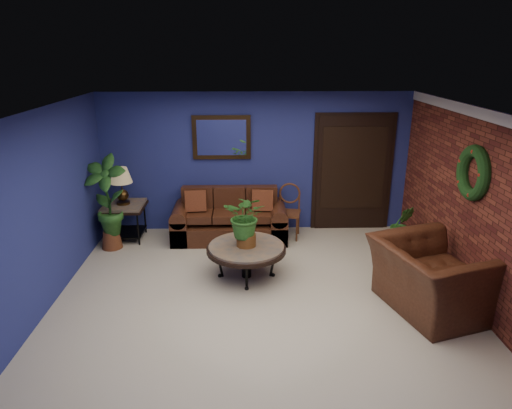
{
  "coord_description": "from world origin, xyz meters",
  "views": [
    {
      "loc": [
        -0.22,
        -5.46,
        3.2
      ],
      "look_at": [
        -0.05,
        0.55,
        1.13
      ],
      "focal_mm": 32.0,
      "sensor_mm": 36.0,
      "label": 1
    }
  ],
  "objects_px": {
    "sofa": "(230,222)",
    "end_table": "(124,212)",
    "armchair": "(432,278)",
    "side_chair": "(289,207)",
    "coffee_table": "(246,249)",
    "table_lamp": "(121,182)"
  },
  "relations": [
    {
      "from": "sofa",
      "to": "end_table",
      "type": "distance_m",
      "value": 1.84
    },
    {
      "from": "sofa",
      "to": "armchair",
      "type": "xyz_separation_m",
      "value": [
        2.62,
        -2.45,
        0.15
      ]
    },
    {
      "from": "end_table",
      "to": "side_chair",
      "type": "relative_size",
      "value": 0.75
    },
    {
      "from": "coffee_table",
      "to": "armchair",
      "type": "xyz_separation_m",
      "value": [
        2.34,
        -0.95,
        0.01
      ]
    },
    {
      "from": "side_chair",
      "to": "armchair",
      "type": "xyz_separation_m",
      "value": [
        1.58,
        -2.49,
        -0.09
      ]
    },
    {
      "from": "sofa",
      "to": "coffee_table",
      "type": "relative_size",
      "value": 1.71
    },
    {
      "from": "coffee_table",
      "to": "table_lamp",
      "type": "bearing_deg",
      "value": 145.05
    },
    {
      "from": "table_lamp",
      "to": "side_chair",
      "type": "relative_size",
      "value": 0.65
    },
    {
      "from": "end_table",
      "to": "side_chair",
      "type": "height_order",
      "value": "side_chair"
    },
    {
      "from": "armchair",
      "to": "coffee_table",
      "type": "bearing_deg",
      "value": 51.02
    },
    {
      "from": "sofa",
      "to": "coffee_table",
      "type": "bearing_deg",
      "value": -79.33
    },
    {
      "from": "sofa",
      "to": "table_lamp",
      "type": "height_order",
      "value": "table_lamp"
    },
    {
      "from": "sofa",
      "to": "side_chair",
      "type": "bearing_deg",
      "value": 2.41
    },
    {
      "from": "table_lamp",
      "to": "side_chair",
      "type": "height_order",
      "value": "table_lamp"
    },
    {
      "from": "coffee_table",
      "to": "side_chair",
      "type": "relative_size",
      "value": 1.22
    },
    {
      "from": "table_lamp",
      "to": "armchair",
      "type": "relative_size",
      "value": 0.45
    },
    {
      "from": "coffee_table",
      "to": "end_table",
      "type": "relative_size",
      "value": 1.63
    },
    {
      "from": "sofa",
      "to": "side_chair",
      "type": "xyz_separation_m",
      "value": [
        1.05,
        0.04,
        0.24
      ]
    },
    {
      "from": "coffee_table",
      "to": "table_lamp",
      "type": "height_order",
      "value": "table_lamp"
    },
    {
      "from": "end_table",
      "to": "table_lamp",
      "type": "height_order",
      "value": "table_lamp"
    },
    {
      "from": "coffee_table",
      "to": "armchair",
      "type": "bearing_deg",
      "value": -22.06
    },
    {
      "from": "end_table",
      "to": "armchair",
      "type": "bearing_deg",
      "value": -28.56
    }
  ]
}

